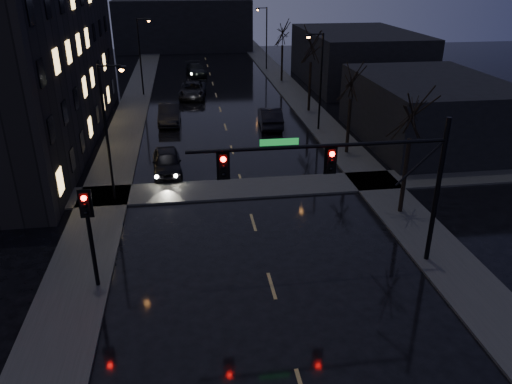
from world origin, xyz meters
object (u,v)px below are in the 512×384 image
object	(u,v)px
oncoming_car_a	(167,162)
oncoming_car_b	(169,114)
lead_car	(270,117)
oncoming_car_c	(193,90)
oncoming_car_d	(196,69)

from	to	relation	value
oncoming_car_a	oncoming_car_b	size ratio (longest dim) A/B	0.89
oncoming_car_a	oncoming_car_b	bearing A→B (deg)	86.49
oncoming_car_a	oncoming_car_b	distance (m)	11.98
oncoming_car_a	lead_car	xyz separation A→B (m)	(8.65, 9.67, 0.06)
oncoming_car_a	oncoming_car_c	size ratio (longest dim) A/B	0.80
oncoming_car_c	lead_car	bearing A→B (deg)	-56.56
oncoming_car_c	lead_car	xyz separation A→B (m)	(6.40, -11.70, 0.05)
oncoming_car_c	oncoming_car_d	xyz separation A→B (m)	(0.72, 11.93, -0.04)
oncoming_car_a	oncoming_car_d	size ratio (longest dim) A/B	0.87
lead_car	oncoming_car_b	bearing A→B (deg)	-11.28
oncoming_car_b	lead_car	xyz separation A→B (m)	(8.67, -2.31, -0.00)
oncoming_car_d	oncoming_car_c	bearing A→B (deg)	-101.28
oncoming_car_c	oncoming_car_a	bearing A→B (deg)	-91.24
oncoming_car_c	oncoming_car_d	bearing A→B (deg)	91.33
oncoming_car_b	oncoming_car_d	distance (m)	21.53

